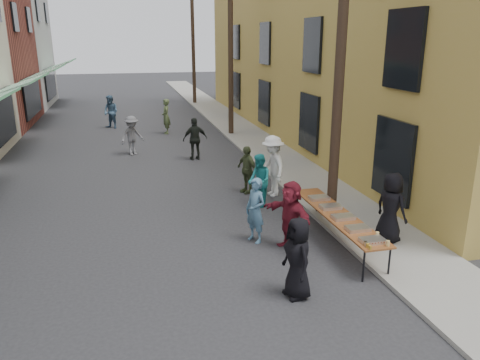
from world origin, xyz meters
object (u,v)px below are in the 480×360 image
utility_pole_near (341,50)px  serving_table (337,215)px  guest_front_a (298,258)px  server (391,207)px  utility_pole_far (193,41)px  utility_pole_mid (231,43)px  catering_tray_sausage (373,240)px  guest_front_c (259,181)px

utility_pole_near → serving_table: (-0.50, -1.38, -3.79)m
guest_front_a → server: bearing=112.0°
utility_pole_near → utility_pole_far: size_ratio=1.00×
utility_pole_mid → serving_table: bearing=-92.1°
utility_pole_far → catering_tray_sausage: (-0.50, -27.03, -3.71)m
serving_table → catering_tray_sausage: catering_tray_sausage is taller
serving_table → utility_pole_far: bearing=88.9°
catering_tray_sausage → guest_front_c: 4.74m
utility_pole_mid → guest_front_a: 16.04m
utility_pole_mid → utility_pole_far: bearing=90.0°
serving_table → server: size_ratio=2.37×
guest_front_c → utility_pole_near: bearing=39.4°
utility_pole_mid → utility_pole_far: same height
catering_tray_sausage → server: size_ratio=0.30×
utility_pole_near → guest_front_c: (-1.58, 1.58, -3.72)m
utility_pole_mid → catering_tray_sausage: 15.49m
guest_front_c → catering_tray_sausage: bearing=7.6°
serving_table → guest_front_a: size_ratio=2.49×
catering_tray_sausage → utility_pole_far: bearing=88.9°
utility_pole_near → utility_pole_mid: 12.00m
serving_table → guest_front_c: 3.16m
catering_tray_sausage → guest_front_a: bearing=-167.3°
serving_table → catering_tray_sausage: bearing=-90.0°
guest_front_a → server: size_ratio=0.95×
utility_pole_near → utility_pole_mid: same height
utility_pole_far → serving_table: utility_pole_far is taller
utility_pole_far → server: size_ratio=5.33×
utility_pole_near → guest_front_a: (-2.30, -3.44, -3.70)m
utility_pole_far → guest_front_a: (-2.30, -27.44, -3.70)m
utility_pole_mid → guest_front_c: (-1.58, -10.42, -3.72)m
utility_pole_far → serving_table: bearing=-91.1°
guest_front_a → utility_pole_far: bearing=167.6°
guest_front_a → guest_front_c: bearing=164.2°
utility_pole_far → catering_tray_sausage: 27.29m
guest_front_a → serving_table: bearing=131.2°
utility_pole_far → catering_tray_sausage: bearing=-91.1°
utility_pole_far → serving_table: 25.67m
utility_pole_mid → catering_tray_sausage: bearing=-91.9°
utility_pole_mid → guest_front_a: size_ratio=5.59×
utility_pole_mid → server: (0.70, -13.74, -3.56)m
server → catering_tray_sausage: bearing=117.4°
utility_pole_mid → catering_tray_sausage: (-0.50, -15.03, -3.71)m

